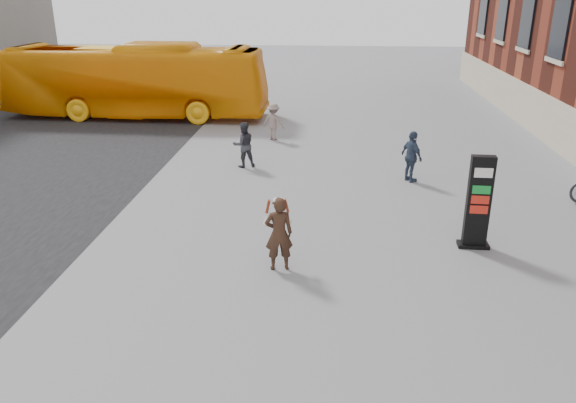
# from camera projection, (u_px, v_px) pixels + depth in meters

# --- Properties ---
(ground) EXTENTS (100.00, 100.00, 0.00)m
(ground) POSITION_uv_depth(u_px,v_px,m) (292.00, 266.00, 12.64)
(ground) COLOR #9E9EA3
(info_pylon) EXTENTS (0.74, 0.39, 2.29)m
(info_pylon) POSITION_uv_depth(u_px,v_px,m) (478.00, 203.00, 13.18)
(info_pylon) COLOR black
(info_pylon) RESTS_ON ground
(woman) EXTENTS (0.74, 0.69, 1.70)m
(woman) POSITION_uv_depth(u_px,v_px,m) (279.00, 233.00, 12.24)
(woman) COLOR #342316
(woman) RESTS_ON ground
(bus) EXTENTS (12.39, 3.11, 3.44)m
(bus) POSITION_uv_depth(u_px,v_px,m) (136.00, 81.00, 26.46)
(bus) COLOR #F49E0D
(bus) RESTS_ON road
(pedestrian_a) EXTENTS (0.94, 0.85, 1.58)m
(pedestrian_a) POSITION_uv_depth(u_px,v_px,m) (244.00, 145.00, 19.32)
(pedestrian_a) COLOR #323339
(pedestrian_a) RESTS_ON ground
(pedestrian_b) EXTENTS (1.11, 0.88, 1.50)m
(pedestrian_b) POSITION_uv_depth(u_px,v_px,m) (273.00, 122.00, 22.78)
(pedestrian_b) COLOR gray
(pedestrian_b) RESTS_ON ground
(pedestrian_c) EXTENTS (0.83, 1.04, 1.65)m
(pedestrian_c) POSITION_uv_depth(u_px,v_px,m) (412.00, 157.00, 17.85)
(pedestrian_c) COLOR #35445D
(pedestrian_c) RESTS_ON ground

